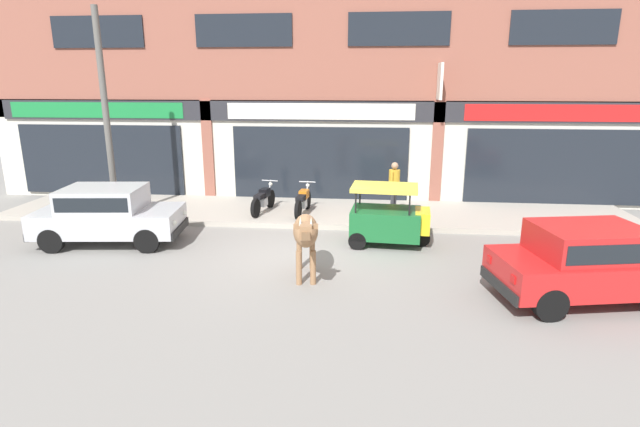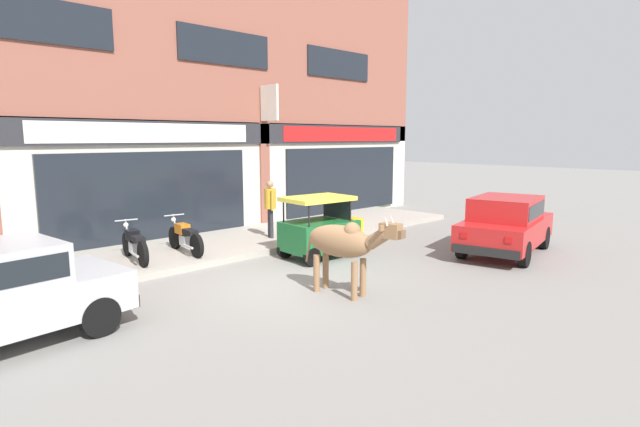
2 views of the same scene
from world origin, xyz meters
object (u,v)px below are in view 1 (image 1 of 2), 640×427
car_0 (107,212)px  motorcycle_1 (303,201)px  pedestrian (394,183)px  utility_pole (106,116)px  auto_rickshaw (389,219)px  cow (306,232)px  motorcycle_0 (263,200)px  car_1 (590,260)px

car_0 → motorcycle_1: bearing=31.5°
pedestrian → utility_pole: bearing=-174.0°
auto_rickshaw → motorcycle_1: (-2.47, 2.21, -0.13)m
cow → auto_rickshaw: 3.02m
car_0 → pedestrian: bearing=21.4°
motorcycle_1 → pedestrian: bearing=0.9°
motorcycle_0 → utility_pole: (-4.22, -0.90, 2.53)m
car_0 → auto_rickshaw: size_ratio=1.83×
motorcycle_0 → auto_rickshaw: bearing=-31.8°
car_1 → pedestrian: pedestrian is taller
cow → utility_pole: bearing=148.2°
car_1 → utility_pole: 12.52m
car_1 → auto_rickshaw: auto_rickshaw is taller
utility_pole → auto_rickshaw: bearing=-10.0°
cow → auto_rickshaw: size_ratio=1.05×
car_1 → utility_pole: (-11.52, 4.36, 2.25)m
car_0 → auto_rickshaw: 7.09m
auto_rickshaw → pedestrian: pedestrian is taller
cow → car_1: 5.43m
utility_pole → car_0: bearing=-67.1°
car_0 → utility_pole: bearing=112.9°
car_0 → motorcycle_1: car_0 is taller
motorcycle_1 → pedestrian: size_ratio=1.13×
cow → auto_rickshaw: (1.79, 2.40, -0.35)m
cow → car_1: (5.40, -0.56, -0.19)m
pedestrian → utility_pole: (-8.12, -0.86, 1.93)m
pedestrian → utility_pole: size_ratio=0.27×
cow → car_0: (-5.28, 1.80, -0.19)m
car_1 → auto_rickshaw: bearing=140.6°
cow → pedestrian: pedestrian is taller
car_1 → motorcycle_0: bearing=144.3°
utility_pole → pedestrian: bearing=6.0°
cow → utility_pole: utility_pole is taller
auto_rickshaw → utility_pole: 8.39m
auto_rickshaw → utility_pole: utility_pole is taller
motorcycle_1 → utility_pole: bearing=-171.5°
cow → utility_pole: 7.49m
car_0 → motorcycle_0: size_ratio=2.07×
motorcycle_1 → car_1: bearing=-40.4°
car_0 → pedestrian: pedestrian is taller
motorcycle_1 → utility_pole: size_ratio=0.31×
utility_pole → motorcycle_1: bearing=8.5°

